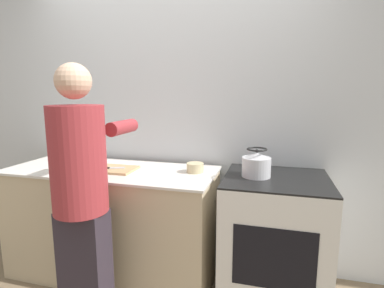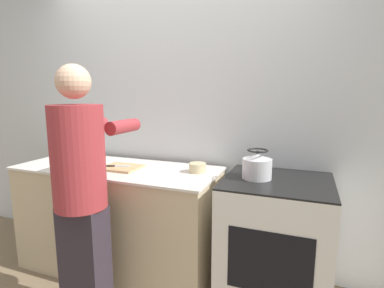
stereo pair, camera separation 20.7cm
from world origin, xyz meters
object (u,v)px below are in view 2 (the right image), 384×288
Objects in this scene: bowl_prep at (197,168)px; canister_jar at (85,153)px; oven at (275,243)px; knife at (117,166)px; person at (82,187)px; cutting_board at (121,168)px; kettle at (257,166)px.

bowl_prep is 1.04m from canister_jar.
canister_jar is at bearing 178.24° from oven.
canister_jar is (-1.64, 0.05, 0.51)m from oven.
knife is at bearing -177.58° from oven.
canister_jar is at bearing 128.56° from person.
knife is 0.65m from bowl_prep.
canister_jar is (-0.49, 0.61, 0.07)m from person.
oven is 0.77m from bowl_prep.
person is 12.75× the size of bowl_prep.
person is 0.79m from canister_jar.
cutting_board is at bearing 96.07° from person.
bowl_prep reaches higher than knife.
kettle reaches higher than oven.
canister_jar is (-1.50, 0.06, -0.03)m from kettle.
oven is 1.29m from cutting_board.
person is 1.16m from kettle.
knife is at bearing -160.06° from cutting_board.
cutting_board is at bearing -11.89° from canister_jar.
canister_jar reaches higher than oven.
canister_jar is at bearing 177.67° from kettle.
cutting_board is (-1.21, -0.04, 0.44)m from oven.
oven is 4.58× the size of kettle.
cutting_board is at bearing -169.56° from bowl_prep.
kettle is 0.47m from bowl_prep.
canister_jar is at bearing 168.11° from cutting_board.
oven is 1.72m from canister_jar.
kettle is (-0.14, -0.01, 0.54)m from oven.
bowl_prep is (0.55, 0.63, 0.03)m from person.
person is 0.52m from cutting_board.
bowl_prep reaches higher than cutting_board.
oven is 4.91× the size of knife.
canister_jar reaches higher than cutting_board.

